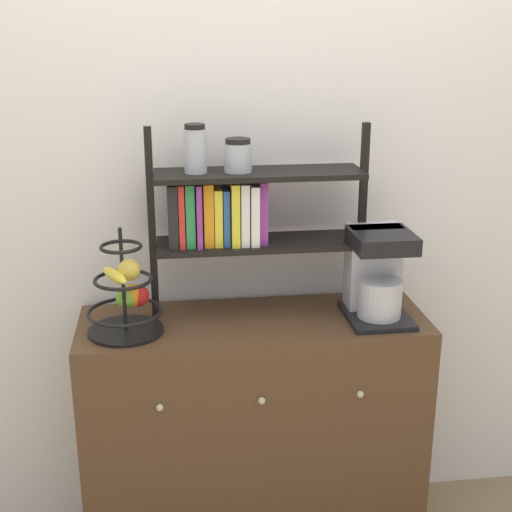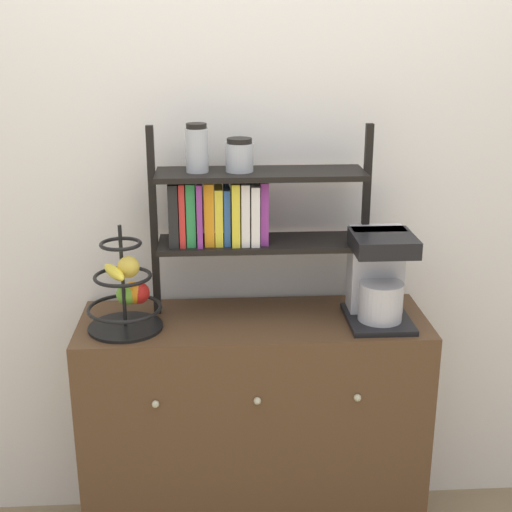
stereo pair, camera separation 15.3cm
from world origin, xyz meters
name	(u,v)px [view 1 (the left image)]	position (x,y,z in m)	size (l,w,h in m)	color
wall_back	(245,180)	(0.00, 0.44, 1.30)	(7.00, 0.05, 2.60)	silver
sideboard	(254,433)	(0.00, 0.20, 0.44)	(1.17, 0.42, 0.88)	#4C331E
coffee_maker	(377,273)	(0.41, 0.18, 1.03)	(0.21, 0.26, 0.31)	black
fruit_stand	(127,296)	(-0.41, 0.16, 1.00)	(0.24, 0.24, 0.35)	black
shelf_hutch	(232,206)	(-0.06, 0.28, 1.25)	(0.73, 0.20, 0.65)	black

